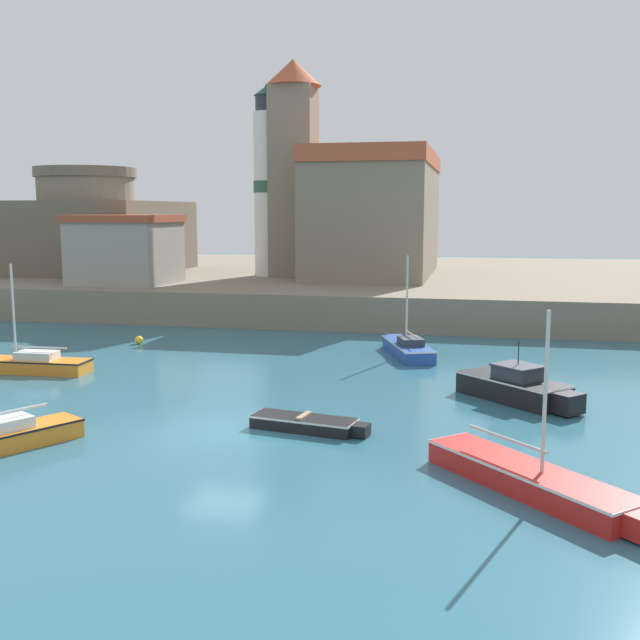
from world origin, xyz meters
TOP-DOWN VIEW (x-y plane):
  - ground_plane at (0.00, 0.00)m, footprint 200.00×200.00m
  - quay_seawall at (0.00, 40.80)m, footprint 120.00×40.00m
  - sailboat_orange_0 at (-11.87, 6.90)m, footprint 6.56×1.65m
  - motorboat_black_1 at (9.65, 6.12)m, footprint 4.67×4.60m
  - sailboat_blue_2 at (4.72, 14.27)m, footprint 3.10×5.67m
  - dinghy_black_4 at (2.67, 0.70)m, footprint 4.11×1.75m
  - sailboat_red_5 at (9.58, -3.51)m, footprint 5.55×5.80m
  - mooring_buoy at (-9.95, 14.60)m, footprint 0.44×0.44m
  - church at (-0.69, 36.58)m, footprint 12.72×18.18m
  - fortress at (-24.00, 34.91)m, footprint 13.91×13.91m
  - lighthouse at (-8.00, 33.93)m, footprint 2.34×2.34m
  - harbor_shed_near_wharf at (-16.00, 25.62)m, footprint 6.49×6.60m

SIDE VIEW (x-z plane):
  - ground_plane at x=0.00m, z-range 0.00..0.00m
  - mooring_buoy at x=-9.95m, z-range 0.00..0.44m
  - dinghy_black_4 at x=2.67m, z-range -0.01..0.51m
  - sailboat_red_5 at x=9.58m, z-range -2.03..2.77m
  - sailboat_orange_0 at x=-11.87m, z-range -2.05..2.83m
  - sailboat_blue_2 at x=4.72m, z-range -2.08..2.93m
  - motorboat_black_1 at x=9.65m, z-range -0.61..1.70m
  - quay_seawall at x=0.00m, z-range 0.00..2.16m
  - harbor_shed_near_wharf at x=-16.00m, z-range 2.18..6.95m
  - fortress at x=-24.00m, z-range 1.24..9.82m
  - church at x=-0.69m, z-range -0.78..15.62m
  - lighthouse at x=-8.00m, z-range 1.97..16.50m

